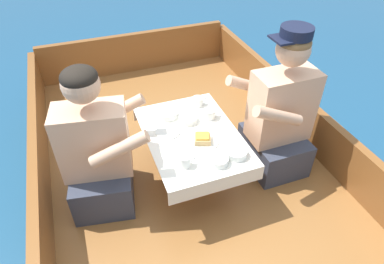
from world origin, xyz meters
name	(u,v)px	position (x,y,z in m)	size (l,w,h in m)	color
ground_plane	(195,207)	(0.00, 0.00, 0.00)	(60.00, 60.00, 0.00)	navy
boat_deck	(195,195)	(0.00, 0.00, 0.14)	(2.00, 3.52, 0.27)	brown
gunwale_port	(41,204)	(-0.97, 0.00, 0.44)	(0.06, 3.52, 0.34)	brown
gunwale_starboard	(317,132)	(0.97, 0.00, 0.44)	(0.06, 3.52, 0.34)	brown
bow_coaming	(135,52)	(0.00, 1.73, 0.47)	(1.88, 0.06, 0.39)	brown
cockpit_table	(192,139)	(0.00, 0.05, 0.61)	(0.58, 0.83, 0.38)	#B2B2B7
person_port	(98,153)	(-0.59, 0.08, 0.65)	(0.57, 0.52, 0.96)	#333847
person_starboard	(279,117)	(0.59, -0.02, 0.69)	(0.52, 0.44, 1.03)	#333847
plate_sandwich	(202,142)	(0.03, -0.04, 0.66)	(0.20, 0.20, 0.01)	silver
plate_bread	(168,132)	(-0.14, 0.13, 0.66)	(0.16, 0.16, 0.01)	silver
sandwich	(202,138)	(0.03, -0.04, 0.69)	(0.12, 0.12, 0.05)	tan
bowl_port_near	(188,119)	(0.02, 0.19, 0.68)	(0.12, 0.12, 0.04)	silver
bowl_starboard_near	(168,114)	(-0.09, 0.29, 0.68)	(0.13, 0.13, 0.04)	silver
bowl_center_far	(218,160)	(0.05, -0.24, 0.68)	(0.11, 0.11, 0.04)	silver
bowl_port_far	(236,152)	(0.18, -0.22, 0.68)	(0.13, 0.13, 0.04)	silver
coffee_cup_port	(198,101)	(0.16, 0.35, 0.69)	(0.10, 0.08, 0.06)	silver
coffee_cup_starboard	(185,161)	(-0.13, -0.20, 0.69)	(0.09, 0.06, 0.07)	silver
coffee_cup_center	(210,114)	(0.17, 0.18, 0.69)	(0.11, 0.08, 0.06)	silver
utensil_knife_port	(229,140)	(0.20, -0.08, 0.66)	(0.11, 0.15, 0.00)	silver
utensil_spoon_center	(177,141)	(-0.11, 0.02, 0.66)	(0.17, 0.05, 0.01)	silver
utensil_spoon_port	(176,146)	(-0.13, -0.02, 0.66)	(0.06, 0.17, 0.01)	silver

